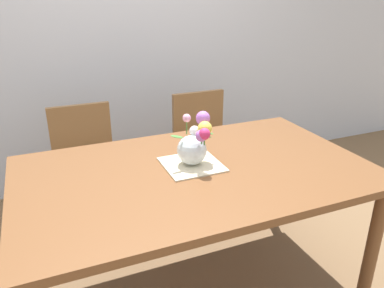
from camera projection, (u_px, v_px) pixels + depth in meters
ground_plane at (195, 286)px, 2.25m from camera, size 12.00×12.00×0.00m
back_wall at (118, 19)px, 3.08m from camera, size 7.00×0.10×2.80m
dining_table at (196, 183)px, 1.99m from camera, size 1.80×1.09×0.77m
chair_left at (86, 161)px, 2.65m from camera, size 0.42×0.42×0.90m
chair_right at (204, 142)px, 2.97m from camera, size 0.42×0.42×0.90m
placemat at (192, 164)px, 2.00m from camera, size 0.29×0.29×0.01m
flower_vase at (195, 143)px, 1.96m from camera, size 0.24×0.22×0.26m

